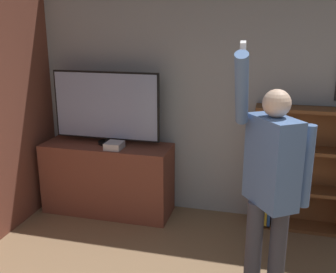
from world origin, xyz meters
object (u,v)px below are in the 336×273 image
(game_console, at_px, (114,145))
(person, at_px, (271,182))
(bookshelf, at_px, (289,171))
(television, at_px, (106,107))

(game_console, xyz_separation_m, person, (1.68, -1.11, 0.19))
(bookshelf, bearing_deg, person, -98.85)
(person, bearing_deg, bookshelf, 136.50)
(television, relative_size, game_console, 6.08)
(television, distance_m, game_console, 0.45)
(television, relative_size, person, 0.60)
(television, xyz_separation_m, person, (1.82, -1.26, -0.21))
(television, height_order, bookshelf, television)
(game_console, xyz_separation_m, bookshelf, (1.89, 0.28, -0.23))
(person, bearing_deg, television, -159.39)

